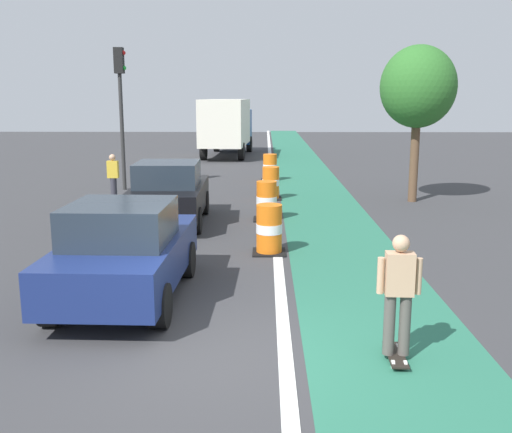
{
  "coord_description": "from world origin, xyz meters",
  "views": [
    {
      "loc": [
        0.62,
        -7.42,
        3.4
      ],
      "look_at": [
        0.45,
        3.82,
        1.1
      ],
      "focal_mm": 41.28,
      "sensor_mm": 36.0,
      "label": 1
    }
  ],
  "objects": [
    {
      "name": "ground_plane",
      "position": [
        0.0,
        0.0,
        0.0
      ],
      "size": [
        100.0,
        100.0,
        0.0
      ],
      "primitive_type": "plane",
      "color": "#38383A"
    },
    {
      "name": "delivery_truck_down_block",
      "position": [
        -1.56,
        26.59,
        1.85
      ],
      "size": [
        2.73,
        7.72,
        3.23
      ],
      "color": "silver",
      "rests_on": "ground"
    },
    {
      "name": "parked_sedan_second",
      "position": [
        -1.97,
        8.2,
        0.83
      ],
      "size": [
        2.0,
        4.14,
        1.7
      ],
      "color": "black",
      "rests_on": "ground"
    },
    {
      "name": "traffic_barrel_mid",
      "position": [
        0.66,
        8.73,
        0.53
      ],
      "size": [
        0.73,
        0.73,
        1.09
      ],
      "color": "orange",
      "rests_on": "ground"
    },
    {
      "name": "street_tree_sidewalk",
      "position": [
        5.47,
        11.76,
        3.67
      ],
      "size": [
        2.4,
        2.4,
        5.0
      ],
      "color": "brown",
      "rests_on": "ground"
    },
    {
      "name": "traffic_barrel_front",
      "position": [
        0.71,
        5.16,
        0.53
      ],
      "size": [
        0.73,
        0.73,
        1.09
      ],
      "color": "orange",
      "rests_on": "ground"
    },
    {
      "name": "lane_divider_stripe",
      "position": [
        0.9,
        12.0,
        0.01
      ],
      "size": [
        0.2,
        80.0,
        0.01
      ],
      "primitive_type": "cube",
      "color": "silver",
      "rests_on": "ground"
    },
    {
      "name": "parked_sedan_nearest",
      "position": [
        -1.74,
        2.12,
        0.83
      ],
      "size": [
        2.0,
        4.15,
        1.7
      ],
      "color": "navy",
      "rests_on": "ground"
    },
    {
      "name": "traffic_light_corner",
      "position": [
        -4.59,
        14.11,
        3.5
      ],
      "size": [
        0.41,
        0.32,
        5.1
      ],
      "color": "#2D2D2D",
      "rests_on": "ground"
    },
    {
      "name": "traffic_barrel_far",
      "position": [
        0.82,
        16.54,
        0.53
      ],
      "size": [
        0.73,
        0.73,
        1.09
      ],
      "color": "orange",
      "rests_on": "ground"
    },
    {
      "name": "bike_lane_strip",
      "position": [
        2.4,
        12.0,
        0.0
      ],
      "size": [
        2.5,
        80.0,
        0.01
      ],
      "primitive_type": "cube",
      "color": "#286B51",
      "rests_on": "ground"
    },
    {
      "name": "traffic_barrel_back",
      "position": [
        0.81,
        12.15,
        0.53
      ],
      "size": [
        0.73,
        0.73,
        1.09
      ],
      "color": "orange",
      "rests_on": "ground"
    },
    {
      "name": "skateboarder_on_lane",
      "position": [
        2.35,
        -0.18,
        0.91
      ],
      "size": [
        0.57,
        0.81,
        1.69
      ],
      "color": "black",
      "rests_on": "ground"
    },
    {
      "name": "pedestrian_crossing",
      "position": [
        -4.21,
        11.05,
        0.86
      ],
      "size": [
        0.34,
        0.2,
        1.61
      ],
      "color": "#33333D",
      "rests_on": "ground"
    }
  ]
}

